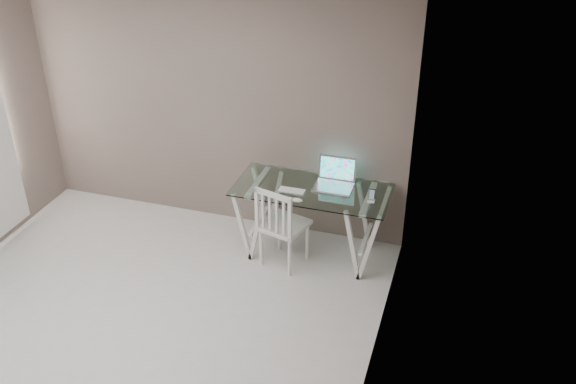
# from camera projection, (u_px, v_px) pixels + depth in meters

# --- Properties ---
(room) EXTENTS (4.50, 4.52, 2.71)m
(room) POSITION_uv_depth(u_px,v_px,m) (79.00, 166.00, 4.46)
(room) COLOR beige
(room) RESTS_ON ground
(desk) EXTENTS (1.50, 0.70, 0.75)m
(desk) POSITION_uv_depth(u_px,v_px,m) (311.00, 221.00, 6.33)
(desk) COLOR silver
(desk) RESTS_ON ground
(chair) EXTENTS (0.50, 0.50, 0.89)m
(chair) POSITION_uv_depth(u_px,v_px,m) (280.00, 224.00, 6.09)
(chair) COLOR silver
(chair) RESTS_ON ground
(laptop) EXTENTS (0.37, 0.30, 0.26)m
(laptop) POSITION_uv_depth(u_px,v_px,m) (335.00, 179.00, 6.19)
(laptop) COLOR #B7B7BB
(laptop) RESTS_ON desk
(keyboard) EXTENTS (0.27, 0.12, 0.01)m
(keyboard) POSITION_uv_depth(u_px,v_px,m) (292.00, 191.00, 6.12)
(keyboard) COLOR silver
(keyboard) RESTS_ON desk
(mouse) EXTENTS (0.11, 0.06, 0.03)m
(mouse) POSITION_uv_depth(u_px,v_px,m) (297.00, 200.00, 5.93)
(mouse) COLOR silver
(mouse) RESTS_ON desk
(phone_dock) EXTENTS (0.07, 0.07, 0.12)m
(phone_dock) POSITION_uv_depth(u_px,v_px,m) (372.00, 198.00, 5.93)
(phone_dock) COLOR white
(phone_dock) RESTS_ON desk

